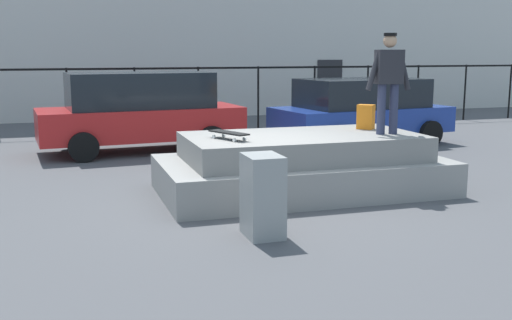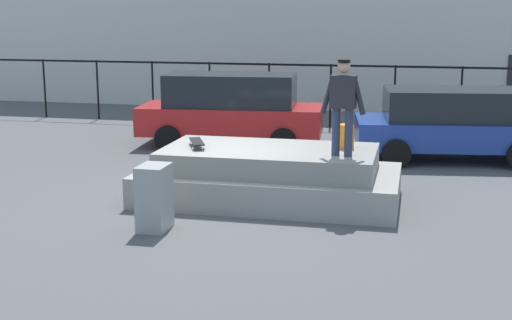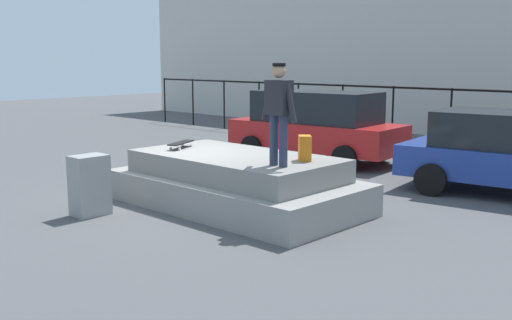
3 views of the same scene
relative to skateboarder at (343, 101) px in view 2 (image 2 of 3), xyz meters
The scene contains 10 objects.
ground_plane 2.91m from the skateboarder, behind, with size 60.00×60.00×0.00m, color #4C4C4F.
concrete_ledge 2.03m from the skateboarder, 164.77° to the left, with size 4.67×2.47×0.96m.
skateboarder is the anchor object (origin of this frame).
skateboard 2.80m from the skateboarder, behind, with size 0.50×0.80×0.12m.
backpack 1.01m from the skateboarder, 91.85° to the left, with size 0.28×0.20×0.43m, color orange.
car_red_hatchback_near 6.41m from the skateboarder, 122.28° to the left, with size 4.74×2.35×1.84m.
car_blue_hatchback_mid 5.33m from the skateboarder, 67.28° to the left, with size 4.56×2.68×1.64m.
utility_box 3.56m from the skateboarder, 146.89° to the right, with size 0.44×0.60×1.04m, color gray.
fence_row 9.08m from the skateboarder, 104.02° to the left, with size 24.06×0.06×1.87m.
warehouse_building 16.47m from the skateboarder, 97.68° to the left, with size 34.27×8.28×6.73m.
Camera 2 is at (3.42, -11.98, 3.43)m, focal length 49.94 mm.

